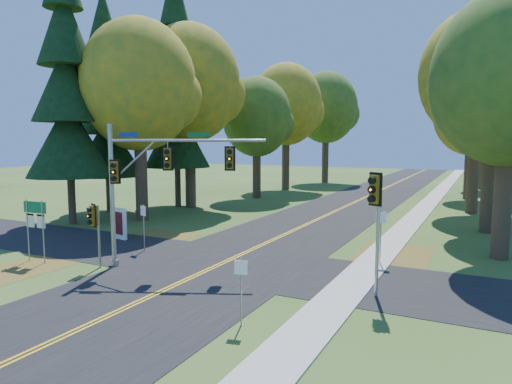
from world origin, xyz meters
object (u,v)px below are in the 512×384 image
at_px(info_kiosk, 119,224).
at_px(east_signal_pole, 376,203).
at_px(route_sign_cluster, 35,218).
at_px(traffic_mast, 150,176).

bearing_deg(info_kiosk, east_signal_pole, -0.85).
bearing_deg(route_sign_cluster, east_signal_pole, 4.56).
bearing_deg(traffic_mast, info_kiosk, 121.95).
height_order(traffic_mast, info_kiosk, traffic_mast).
bearing_deg(traffic_mast, east_signal_pole, -21.76).
height_order(east_signal_pole, info_kiosk, east_signal_pole).
relative_size(east_signal_pole, info_kiosk, 2.53).
bearing_deg(east_signal_pole, traffic_mast, -156.15).
bearing_deg(info_kiosk, traffic_mast, -22.60).
height_order(east_signal_pole, route_sign_cluster, east_signal_pole).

